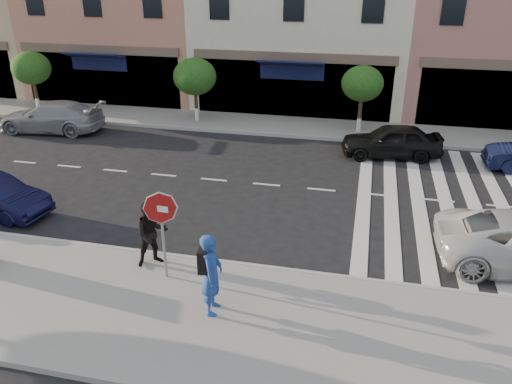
{
  "coord_description": "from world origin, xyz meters",
  "views": [
    {
      "loc": [
        3.33,
        -12.26,
        7.34
      ],
      "look_at": [
        0.45,
        0.32,
        1.4
      ],
      "focal_mm": 35.0,
      "sensor_mm": 36.0,
      "label": 1
    }
  ],
  "objects_px": {
    "stop_sign": "(161,216)",
    "photographer": "(212,274)",
    "car_far_left": "(51,117)",
    "walker": "(152,234)",
    "car_far_mid": "(391,141)"
  },
  "relations": [
    {
      "from": "walker",
      "to": "car_far_left",
      "type": "distance_m",
      "value": 13.74
    },
    {
      "from": "car_far_mid",
      "to": "photographer",
      "type": "bearing_deg",
      "value": -27.23
    },
    {
      "from": "walker",
      "to": "car_far_left",
      "type": "relative_size",
      "value": 0.36
    },
    {
      "from": "car_far_mid",
      "to": "walker",
      "type": "bearing_deg",
      "value": -39.46
    },
    {
      "from": "walker",
      "to": "stop_sign",
      "type": "bearing_deg",
      "value": -80.53
    },
    {
      "from": "stop_sign",
      "to": "car_far_mid",
      "type": "bearing_deg",
      "value": 65.81
    },
    {
      "from": "car_far_left",
      "to": "photographer",
      "type": "bearing_deg",
      "value": 40.59
    },
    {
      "from": "car_far_left",
      "to": "car_far_mid",
      "type": "bearing_deg",
      "value": 85.47
    },
    {
      "from": "photographer",
      "to": "walker",
      "type": "distance_m",
      "value": 2.6
    },
    {
      "from": "stop_sign",
      "to": "photographer",
      "type": "height_order",
      "value": "stop_sign"
    },
    {
      "from": "car_far_mid",
      "to": "stop_sign",
      "type": "bearing_deg",
      "value": -35.95
    },
    {
      "from": "walker",
      "to": "car_far_left",
      "type": "xyz_separation_m",
      "value": [
        -9.49,
        9.92,
        -0.32
      ]
    },
    {
      "from": "photographer",
      "to": "car_far_left",
      "type": "relative_size",
      "value": 0.4
    },
    {
      "from": "photographer",
      "to": "car_far_left",
      "type": "height_order",
      "value": "photographer"
    },
    {
      "from": "car_far_left",
      "to": "stop_sign",
      "type": "bearing_deg",
      "value": 39.13
    }
  ]
}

